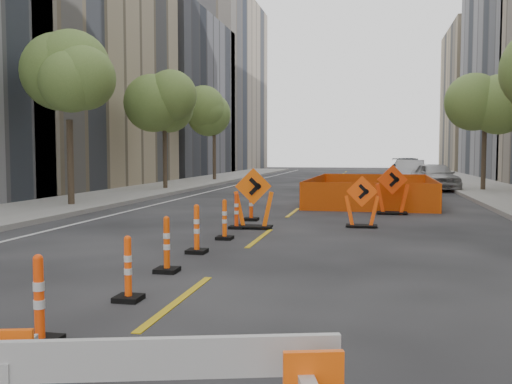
% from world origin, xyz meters
% --- Properties ---
extents(ground_plane, '(140.00, 140.00, 0.00)m').
position_xyz_m(ground_plane, '(0.00, 0.00, 0.00)').
color(ground_plane, black).
extents(sidewalk_left, '(4.00, 90.00, 0.15)m').
position_xyz_m(sidewalk_left, '(-9.00, 12.00, 0.07)').
color(sidewalk_left, gray).
rests_on(sidewalk_left, ground).
extents(bld_left_d, '(12.00, 16.00, 14.00)m').
position_xyz_m(bld_left_d, '(-17.00, 39.20, 7.00)').
color(bld_left_d, '#4C4C51').
rests_on(bld_left_d, ground).
extents(bld_left_e, '(12.00, 20.00, 20.00)m').
position_xyz_m(bld_left_e, '(-17.00, 55.60, 10.00)').
color(bld_left_e, gray).
rests_on(bld_left_e, ground).
extents(bld_right_e, '(12.00, 14.00, 16.00)m').
position_xyz_m(bld_right_e, '(17.00, 58.60, 8.00)').
color(bld_right_e, tan).
rests_on(bld_right_e, ground).
extents(tree_l_b, '(2.80, 2.80, 5.95)m').
position_xyz_m(tree_l_b, '(-8.40, 10.00, 4.53)').
color(tree_l_b, '#382B1E').
rests_on(tree_l_b, ground).
extents(tree_l_c, '(2.80, 2.80, 5.95)m').
position_xyz_m(tree_l_c, '(-8.40, 20.00, 4.53)').
color(tree_l_c, '#382B1E').
rests_on(tree_l_c, ground).
extents(tree_l_d, '(2.80, 2.80, 5.95)m').
position_xyz_m(tree_l_d, '(-8.40, 30.00, 4.53)').
color(tree_l_d, '#382B1E').
rests_on(tree_l_d, ground).
extents(tree_r_c, '(2.80, 2.80, 5.95)m').
position_xyz_m(tree_r_c, '(8.40, 22.00, 4.53)').
color(tree_r_c, '#382B1E').
rests_on(tree_r_c, ground).
extents(channelizer_0, '(0.39, 0.39, 1.00)m').
position_xyz_m(channelizer_0, '(-0.87, -4.06, 0.50)').
color(channelizer_0, '#FA420A').
rests_on(channelizer_0, ground).
extents(channelizer_1, '(0.37, 0.37, 0.93)m').
position_xyz_m(channelizer_1, '(-0.70, -2.14, 0.46)').
color(channelizer_1, '#FF4C0A').
rests_on(channelizer_1, ground).
extents(channelizer_2, '(0.39, 0.39, 0.99)m').
position_xyz_m(channelizer_2, '(-0.83, -0.21, 0.49)').
color(channelizer_2, '#D74609').
rests_on(channelizer_2, ground).
extents(channelizer_3, '(0.40, 0.40, 1.02)m').
position_xyz_m(channelizer_3, '(-0.89, 1.71, 0.51)').
color(channelizer_3, '#FF510A').
rests_on(channelizer_3, ground).
extents(channelizer_4, '(0.38, 0.38, 0.97)m').
position_xyz_m(channelizer_4, '(-0.79, 3.63, 0.49)').
color(channelizer_4, '#F3530A').
rests_on(channelizer_4, ground).
extents(channelizer_5, '(0.39, 0.39, 0.99)m').
position_xyz_m(channelizer_5, '(-0.96, 5.55, 0.50)').
color(channelizer_5, red).
rests_on(channelizer_5, ground).
extents(channelizer_6, '(0.43, 0.43, 1.10)m').
position_xyz_m(channelizer_6, '(-0.95, 7.47, 0.55)').
color(channelizer_6, '#E63F09').
rests_on(channelizer_6, ground).
extents(chevron_sign_left, '(1.26, 0.96, 1.66)m').
position_xyz_m(chevron_sign_left, '(-0.51, 5.71, 0.83)').
color(chevron_sign_left, '#F25A0A').
rests_on(chevron_sign_left, ground).
extents(chevron_sign_center, '(1.02, 0.69, 1.44)m').
position_xyz_m(chevron_sign_center, '(2.40, 6.54, 0.72)').
color(chevron_sign_center, '#FF4C0A').
rests_on(chevron_sign_center, ground).
extents(chevron_sign_right, '(1.23, 0.88, 1.68)m').
position_xyz_m(chevron_sign_right, '(3.35, 10.16, 0.84)').
color(chevron_sign_right, red).
rests_on(chevron_sign_right, ground).
extents(safety_fence, '(5.04, 8.34, 1.03)m').
position_xyz_m(safety_fence, '(2.68, 14.80, 0.51)').
color(safety_fence, '#D5400B').
rests_on(safety_fence, ground).
extents(parked_car_near, '(2.65, 4.79, 1.54)m').
position_xyz_m(parked_car_near, '(6.10, 23.18, 0.77)').
color(parked_car_near, '#B0B0B2').
rests_on(parked_car_near, ground).
extents(parked_car_mid, '(2.20, 5.01, 1.60)m').
position_xyz_m(parked_car_mid, '(5.11, 28.47, 0.80)').
color(parked_car_mid, '#B6B7BC').
rests_on(parked_car_mid, ground).
extents(parked_car_far, '(2.48, 5.83, 1.68)m').
position_xyz_m(parked_car_far, '(5.33, 34.38, 0.84)').
color(parked_car_far, black).
rests_on(parked_car_far, ground).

